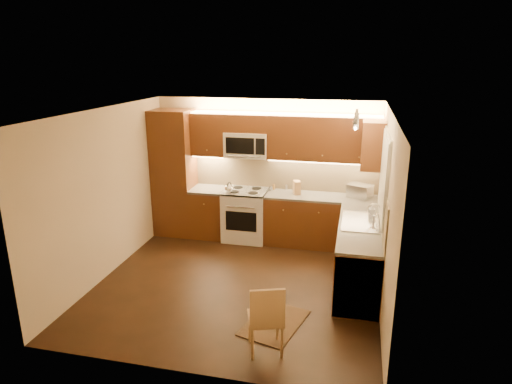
% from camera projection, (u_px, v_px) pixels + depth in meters
% --- Properties ---
extents(floor, '(4.00, 4.00, 0.01)m').
position_uv_depth(floor, '(238.00, 283.00, 6.58)').
color(floor, black).
rests_on(floor, ground).
extents(ceiling, '(4.00, 4.00, 0.01)m').
position_uv_depth(ceiling, '(235.00, 112.00, 5.86)').
color(ceiling, beige).
rests_on(ceiling, ground).
extents(wall_back, '(4.00, 0.01, 2.50)m').
position_uv_depth(wall_back, '(266.00, 169.00, 8.08)').
color(wall_back, '#C4B090').
rests_on(wall_back, ground).
extents(wall_front, '(4.00, 0.01, 2.50)m').
position_uv_depth(wall_front, '(182.00, 265.00, 4.35)').
color(wall_front, '#C4B090').
rests_on(wall_front, ground).
extents(wall_left, '(0.01, 4.00, 2.50)m').
position_uv_depth(wall_left, '(107.00, 193.00, 6.65)').
color(wall_left, '#C4B090').
rests_on(wall_left, ground).
extents(wall_right, '(0.01, 4.00, 2.50)m').
position_uv_depth(wall_right, '(386.00, 213.00, 5.79)').
color(wall_right, '#C4B090').
rests_on(wall_right, ground).
extents(pantry, '(0.70, 0.60, 2.30)m').
position_uv_depth(pantry, '(174.00, 173.00, 8.19)').
color(pantry, '#4F2C11').
rests_on(pantry, floor).
extents(base_cab_back_left, '(0.62, 0.60, 0.86)m').
position_uv_depth(base_cab_back_left, '(210.00, 213.00, 8.25)').
color(base_cab_back_left, '#4F2C11').
rests_on(base_cab_back_left, floor).
extents(counter_back_left, '(0.62, 0.60, 0.04)m').
position_uv_depth(counter_back_left, '(209.00, 190.00, 8.12)').
color(counter_back_left, '#3A3734').
rests_on(counter_back_left, base_cab_back_left).
extents(base_cab_back_right, '(1.92, 0.60, 0.86)m').
position_uv_depth(base_cab_back_right, '(320.00, 222.00, 7.82)').
color(base_cab_back_right, '#4F2C11').
rests_on(base_cab_back_right, floor).
extents(counter_back_right, '(1.92, 0.60, 0.04)m').
position_uv_depth(counter_back_right, '(321.00, 197.00, 7.69)').
color(counter_back_right, '#3A3734').
rests_on(counter_back_right, base_cab_back_right).
extents(base_cab_right, '(0.60, 2.00, 0.86)m').
position_uv_depth(base_cab_right, '(358.00, 256.00, 6.46)').
color(base_cab_right, '#4F2C11').
rests_on(base_cab_right, floor).
extents(counter_right, '(0.60, 2.00, 0.04)m').
position_uv_depth(counter_right, '(360.00, 227.00, 6.33)').
color(counter_right, '#3A3734').
rests_on(counter_right, base_cab_right).
extents(dishwasher, '(0.58, 0.60, 0.84)m').
position_uv_depth(dishwasher, '(358.00, 278.00, 5.81)').
color(dishwasher, silver).
rests_on(dishwasher, floor).
extents(backsplash_back, '(3.30, 0.02, 0.60)m').
position_uv_depth(backsplash_back, '(285.00, 173.00, 8.01)').
color(backsplash_back, tan).
rests_on(backsplash_back, wall_back).
extents(backsplash_right, '(0.02, 2.00, 0.60)m').
position_uv_depth(backsplash_right, '(383.00, 207.00, 6.18)').
color(backsplash_right, tan).
rests_on(backsplash_right, wall_right).
extents(upper_cab_back_left, '(0.62, 0.35, 0.75)m').
position_uv_depth(upper_cab_back_left, '(210.00, 134.00, 7.95)').
color(upper_cab_back_left, '#4F2C11').
rests_on(upper_cab_back_left, wall_back).
extents(upper_cab_back_right, '(1.92, 0.35, 0.75)m').
position_uv_depth(upper_cab_back_right, '(324.00, 139.00, 7.52)').
color(upper_cab_back_right, '#4F2C11').
rests_on(upper_cab_back_right, wall_back).
extents(upper_cab_bridge, '(0.76, 0.35, 0.31)m').
position_uv_depth(upper_cab_bridge, '(247.00, 123.00, 7.74)').
color(upper_cab_bridge, '#4F2C11').
rests_on(upper_cab_bridge, wall_back).
extents(upper_cab_right_corner, '(0.35, 0.50, 0.75)m').
position_uv_depth(upper_cab_right_corner, '(373.00, 145.00, 6.95)').
color(upper_cab_right_corner, '#4F2C11').
rests_on(upper_cab_right_corner, wall_right).
extents(stove, '(0.76, 0.65, 0.92)m').
position_uv_depth(stove, '(246.00, 215.00, 8.07)').
color(stove, silver).
rests_on(stove, floor).
extents(microwave, '(0.76, 0.38, 0.44)m').
position_uv_depth(microwave, '(247.00, 144.00, 7.84)').
color(microwave, silver).
rests_on(microwave, wall_back).
extents(window_frame, '(0.03, 1.44, 1.24)m').
position_uv_depth(window_frame, '(385.00, 176.00, 6.20)').
color(window_frame, silver).
rests_on(window_frame, wall_right).
extents(window_blinds, '(0.02, 1.36, 1.16)m').
position_uv_depth(window_blinds, '(383.00, 176.00, 6.21)').
color(window_blinds, silver).
rests_on(window_blinds, wall_right).
extents(sink, '(0.52, 0.86, 0.15)m').
position_uv_depth(sink, '(361.00, 217.00, 6.45)').
color(sink, silver).
rests_on(sink, counter_right).
extents(faucet, '(0.20, 0.04, 0.30)m').
position_uv_depth(faucet, '(374.00, 213.00, 6.39)').
color(faucet, silver).
rests_on(faucet, counter_right).
extents(track_light_bar, '(0.04, 1.20, 0.03)m').
position_uv_depth(track_light_bar, '(357.00, 114.00, 5.91)').
color(track_light_bar, silver).
rests_on(track_light_bar, ceiling).
extents(kettle, '(0.21, 0.21, 0.19)m').
position_uv_depth(kettle, '(229.00, 187.00, 7.78)').
color(kettle, silver).
rests_on(kettle, stove).
extents(toaster_oven, '(0.46, 0.41, 0.23)m').
position_uv_depth(toaster_oven, '(360.00, 191.00, 7.58)').
color(toaster_oven, silver).
rests_on(toaster_oven, counter_back_right).
extents(knife_block, '(0.16, 0.20, 0.23)m').
position_uv_depth(knife_block, '(297.00, 187.00, 7.76)').
color(knife_block, '#A9724C').
rests_on(knife_block, counter_back_right).
extents(spice_jar_a, '(0.06, 0.06, 0.09)m').
position_uv_depth(spice_jar_a, '(271.00, 189.00, 7.96)').
color(spice_jar_a, silver).
rests_on(spice_jar_a, counter_back_right).
extents(spice_jar_b, '(0.06, 0.06, 0.09)m').
position_uv_depth(spice_jar_b, '(274.00, 187.00, 8.05)').
color(spice_jar_b, olive).
rests_on(spice_jar_b, counter_back_right).
extents(spice_jar_c, '(0.04, 0.04, 0.10)m').
position_uv_depth(spice_jar_c, '(286.00, 187.00, 8.03)').
color(spice_jar_c, silver).
rests_on(spice_jar_c, counter_back_right).
extents(spice_jar_d, '(0.05, 0.05, 0.08)m').
position_uv_depth(spice_jar_d, '(298.00, 188.00, 7.99)').
color(spice_jar_d, brown).
rests_on(spice_jar_d, counter_back_right).
extents(soap_bottle, '(0.10, 0.10, 0.20)m').
position_uv_depth(soap_bottle, '(372.00, 211.00, 6.64)').
color(soap_bottle, '#B4B4B9').
rests_on(soap_bottle, counter_right).
extents(rug, '(0.83, 1.04, 0.01)m').
position_uv_depth(rug, '(275.00, 323.00, 5.58)').
color(rug, black).
rests_on(rug, floor).
extents(dining_chair, '(0.48, 0.48, 0.86)m').
position_uv_depth(dining_chair, '(265.00, 317.00, 4.96)').
color(dining_chair, '#A9724C').
rests_on(dining_chair, floor).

